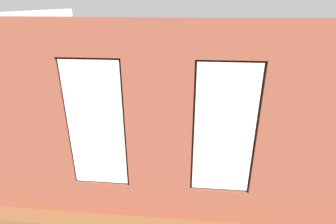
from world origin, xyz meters
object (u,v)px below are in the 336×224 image
(candle_jar, at_px, (178,126))
(media_console, at_px, (51,142))
(potted_plant_foreground_right, at_px, (95,95))
(tv_flatscreen, at_px, (47,119))
(couch_by_window, at_px, (135,174))
(coffee_table, at_px, (164,131))
(potted_plant_between_couches, at_px, (214,156))
(cup_ceramic, at_px, (168,130))
(potted_plant_corner_near_left, at_px, (265,100))
(remote_gray, at_px, (148,130))
(couch_left, at_px, (281,147))
(table_plant_small, at_px, (158,122))
(potted_plant_by_left_couch, at_px, (251,116))
(potted_plant_mid_room_small, at_px, (211,124))
(papasan_chair, at_px, (162,108))
(potted_plant_near_tv, at_px, (48,157))

(candle_jar, xyz_separation_m, media_console, (3.04, 0.68, -0.25))
(potted_plant_foreground_right, bearing_deg, tv_flatscreen, 82.63)
(couch_by_window, relative_size, coffee_table, 1.61)
(media_console, xyz_separation_m, potted_plant_between_couches, (-3.78, 1.15, 0.56))
(couch_by_window, relative_size, cup_ceramic, 19.39)
(coffee_table, xyz_separation_m, potted_plant_corner_near_left, (-2.87, -1.82, 0.26))
(remote_gray, height_order, tv_flatscreen, tv_flatscreen)
(couch_left, bearing_deg, potted_plant_foreground_right, -117.60)
(table_plant_small, height_order, media_console, table_plant_small)
(cup_ceramic, height_order, table_plant_small, table_plant_small)
(potted_plant_between_couches, bearing_deg, potted_plant_by_left_couch, -114.29)
(potted_plant_corner_near_left, bearing_deg, potted_plant_by_left_couch, 55.23)
(coffee_table, xyz_separation_m, potted_plant_between_couches, (-1.09, 1.70, 0.42))
(couch_by_window, bearing_deg, coffee_table, -102.10)
(candle_jar, distance_m, potted_plant_between_couches, 2.00)
(table_plant_small, relative_size, potted_plant_mid_room_small, 0.52)
(coffee_table, bearing_deg, candle_jar, -160.07)
(potted_plant_between_couches, bearing_deg, candle_jar, -68.00)
(potted_plant_foreground_right, distance_m, potted_plant_mid_room_small, 3.80)
(cup_ceramic, xyz_separation_m, tv_flatscreen, (2.79, 0.44, 0.37))
(couch_by_window, bearing_deg, potted_plant_between_couches, -178.50)
(papasan_chair, bearing_deg, potted_plant_between_couches, 112.95)
(potted_plant_foreground_right, relative_size, potted_plant_corner_near_left, 1.12)
(remote_gray, height_order, media_console, media_console)
(potted_plant_between_couches, bearing_deg, potted_plant_foreground_right, -44.97)
(cup_ceramic, bearing_deg, media_console, 9.00)
(potted_plant_mid_room_small, distance_m, potted_plant_corner_near_left, 2.15)
(papasan_chair, relative_size, potted_plant_near_tv, 1.39)
(coffee_table, relative_size, papasan_chair, 1.18)
(couch_left, relative_size, potted_plant_near_tv, 2.70)
(remote_gray, bearing_deg, couch_by_window, 69.39)
(tv_flatscreen, xyz_separation_m, potted_plant_between_couches, (-3.78, 1.16, -0.06))
(coffee_table, xyz_separation_m, potted_plant_by_left_couch, (-2.32, -1.03, 0.07))
(potted_plant_by_left_couch, xyz_separation_m, potted_plant_between_couches, (1.23, 2.73, 0.35))
(couch_by_window, distance_m, cup_ceramic, 1.71)
(potted_plant_near_tv, bearing_deg, candle_jar, -145.03)
(coffee_table, distance_m, table_plant_small, 0.27)
(couch_by_window, distance_m, potted_plant_mid_room_small, 2.75)
(cup_ceramic, height_order, potted_plant_between_couches, potted_plant_between_couches)
(couch_left, relative_size, potted_plant_mid_room_small, 4.00)
(couch_by_window, distance_m, potted_plant_near_tv, 1.79)
(couch_left, bearing_deg, cup_ceramic, -101.26)
(candle_jar, relative_size, potted_plant_mid_room_small, 0.23)
(cup_ceramic, relative_size, potted_plant_mid_room_small, 0.20)
(potted_plant_by_left_couch, distance_m, potted_plant_corner_near_left, 0.98)
(potted_plant_by_left_couch, distance_m, potted_plant_near_tv, 5.19)
(media_console, height_order, tv_flatscreen, tv_flatscreen)
(couch_by_window, height_order, remote_gray, couch_by_window)
(media_console, bearing_deg, potted_plant_near_tv, 117.27)
(potted_plant_near_tv, bearing_deg, potted_plant_foreground_right, -85.78)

